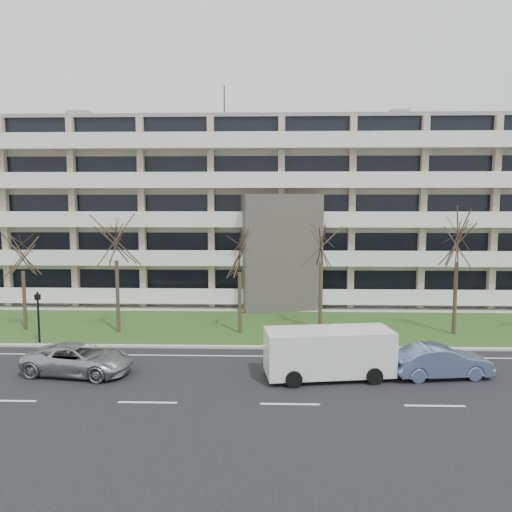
{
  "coord_description": "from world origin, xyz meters",
  "views": [
    {
      "loc": [
        -0.83,
        -20.06,
        8.39
      ],
      "look_at": [
        -1.71,
        10.0,
        5.15
      ],
      "focal_mm": 35.0,
      "sensor_mm": 36.0,
      "label": 1
    }
  ],
  "objects_px": {
    "white_van": "(330,349)",
    "pedestrian_signal": "(38,311)",
    "blue_sedan": "(441,361)",
    "silver_pickup": "(79,359)"
  },
  "relations": [
    {
      "from": "white_van",
      "to": "pedestrian_signal",
      "type": "bearing_deg",
      "value": 154.29
    },
    {
      "from": "blue_sedan",
      "to": "pedestrian_signal",
      "type": "height_order",
      "value": "pedestrian_signal"
    },
    {
      "from": "blue_sedan",
      "to": "white_van",
      "type": "distance_m",
      "value": 5.37
    },
    {
      "from": "white_van",
      "to": "pedestrian_signal",
      "type": "height_order",
      "value": "pedestrian_signal"
    },
    {
      "from": "blue_sedan",
      "to": "white_van",
      "type": "xyz_separation_m",
      "value": [
        -5.33,
        -0.2,
        0.63
      ]
    },
    {
      "from": "silver_pickup",
      "to": "pedestrian_signal",
      "type": "height_order",
      "value": "pedestrian_signal"
    },
    {
      "from": "blue_sedan",
      "to": "pedestrian_signal",
      "type": "relative_size",
      "value": 1.51
    },
    {
      "from": "silver_pickup",
      "to": "blue_sedan",
      "type": "distance_m",
      "value": 17.61
    },
    {
      "from": "silver_pickup",
      "to": "white_van",
      "type": "bearing_deg",
      "value": -82.05
    },
    {
      "from": "blue_sedan",
      "to": "pedestrian_signal",
      "type": "xyz_separation_m",
      "value": [
        -22.01,
        5.14,
        1.21
      ]
    }
  ]
}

